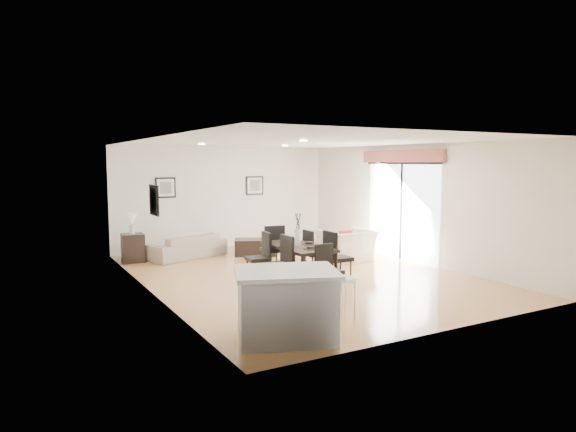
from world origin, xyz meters
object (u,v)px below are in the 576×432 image
dining_chair_head (327,266)px  side_table (133,248)px  sofa (187,246)px  kitchen_island (286,304)px  coffee_table (255,247)px  bar_stool (344,285)px  dining_chair_foot (273,245)px  dining_chair_wfar (262,253)px  dining_chair_wnear (282,259)px  dining_chair_efar (312,249)px  dining_table (298,249)px  dining_chair_enear (335,253)px  armchair (347,246)px

dining_chair_head → side_table: (-2.38, 4.50, -0.15)m
sofa → kitchen_island: size_ratio=1.22×
coffee_table → bar_stool: (-1.36, -5.70, 0.42)m
sofa → dining_chair_head: dining_chair_head is taller
dining_chair_foot → kitchen_island: (-1.80, -3.82, -0.08)m
dining_chair_wfar → dining_chair_head: dining_chair_wfar is taller
dining_chair_wnear → dining_chair_efar: dining_chair_wnear is taller
side_table → kitchen_island: 6.30m
dining_table → dining_chair_efar: dining_chair_efar is taller
dining_chair_efar → dining_chair_foot: dining_chair_foot is taller
sofa → dining_table: dining_table is taller
dining_chair_foot → bar_stool: dining_chair_foot is taller
dining_chair_enear → dining_chair_wfar: bearing=55.4°
dining_chair_wnear → dining_chair_enear: dining_chair_enear is taller
armchair → dining_chair_foot: size_ratio=1.15×
side_table → bar_stool: bar_stool is taller
dining_chair_wfar → dining_chair_enear: (1.16, -0.82, 0.03)m
dining_table → armchair: bearing=29.8°
dining_chair_wfar → side_table: 3.56m
sofa → dining_chair_wfar: bearing=80.7°
dining_chair_efar → coffee_table: 2.50m
dining_chair_efar → bar_stool: bearing=157.6°
dining_table → side_table: (-2.38, 3.47, -0.29)m
dining_table → dining_chair_wnear: (-0.58, -0.41, -0.08)m
dining_table → sofa: bearing=108.3°
dining_chair_enear → armchair: bearing=-41.3°
kitchen_island → side_table: bearing=115.9°
dining_chair_head → dining_chair_foot: dining_chair_foot is taller
side_table → bar_stool: bearing=-76.7°
kitchen_island → bar_stool: bearing=20.7°
dining_chair_wnear → coffee_table: dining_chair_wnear is taller
dining_chair_enear → dining_chair_foot: size_ratio=1.00×
armchair → sofa: bearing=-35.7°
dining_chair_head → bar_stool: bearing=-121.2°
dining_chair_wnear → dining_chair_head: bearing=42.8°
dining_chair_efar → dining_chair_head: bearing=160.2°
dining_chair_wfar → dining_chair_head: bearing=27.4°
dining_table → bar_stool: bearing=-108.1°
armchair → dining_chair_wnear: 3.00m
sofa → side_table: side_table is taller
kitchen_island → dining_chair_head: bearing=65.2°
dining_chair_wnear → dining_chair_foot: (0.57, 1.43, 0.00)m
dining_chair_wfar → side_table: (-1.80, 3.07, -0.20)m
dining_chair_wnear → kitchen_island: dining_chair_wnear is taller
dining_chair_wfar → dining_chair_enear: bearing=60.3°
armchair → dining_chair_wfar: dining_chair_wfar is taller
dining_table → bar_stool: bar_stool is taller
dining_chair_wfar → kitchen_island: dining_chair_wfar is taller
sofa → dining_chair_wnear: bearing=78.5°
dining_table → kitchen_island: (-1.81, -2.80, -0.16)m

